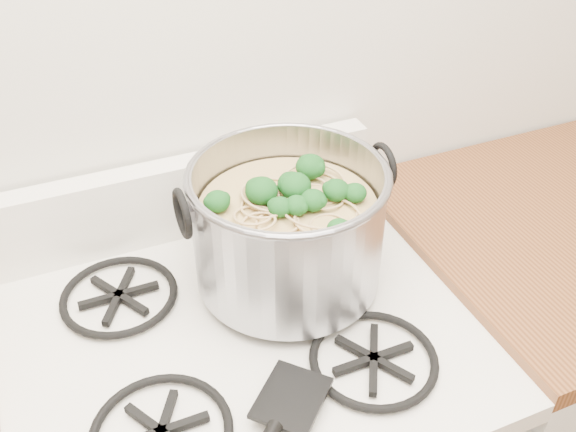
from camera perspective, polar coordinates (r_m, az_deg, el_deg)
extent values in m
plane|color=silver|center=(1.13, -11.42, 18.29)|extent=(3.60, 0.00, 3.60)
cube|color=white|center=(1.11, -4.26, -10.82)|extent=(0.76, 0.65, 0.04)
cube|color=black|center=(1.08, -4.34, -9.67)|extent=(0.60, 0.56, 0.02)
cube|color=silver|center=(1.81, 24.20, -11.26)|extent=(1.00, 0.65, 0.88)
cylinder|color=#97989F|center=(1.08, 0.00, -0.91)|extent=(0.32, 0.32, 0.22)
torus|color=#97989F|center=(1.02, 0.00, 3.68)|extent=(0.33, 0.33, 0.01)
torus|color=black|center=(1.00, -9.38, 0.21)|extent=(0.01, 0.08, 0.08)
torus|color=black|center=(1.11, 8.44, 4.46)|extent=(0.01, 0.08, 0.08)
cylinder|color=#A98A4F|center=(1.10, 0.00, -2.20)|extent=(0.30, 0.30, 0.15)
sphere|color=#134917|center=(1.05, 0.00, 1.82)|extent=(0.04, 0.04, 0.04)
sphere|color=#134917|center=(1.05, 0.00, 1.82)|extent=(0.04, 0.04, 0.04)
sphere|color=#134917|center=(1.05, 0.00, 1.82)|extent=(0.04, 0.04, 0.04)
sphere|color=#134917|center=(1.05, 0.00, 1.82)|extent=(0.04, 0.04, 0.04)
sphere|color=#134917|center=(1.05, 0.00, 1.82)|extent=(0.04, 0.04, 0.04)
sphere|color=#134917|center=(1.05, 0.00, 1.82)|extent=(0.04, 0.04, 0.04)
sphere|color=#134917|center=(1.05, 0.00, 1.82)|extent=(0.04, 0.04, 0.04)
sphere|color=#134917|center=(1.05, 0.00, 1.82)|extent=(0.04, 0.04, 0.04)
sphere|color=#134917|center=(1.05, 0.00, 1.82)|extent=(0.04, 0.04, 0.04)
sphere|color=#134917|center=(1.05, 0.00, 1.82)|extent=(0.04, 0.04, 0.04)
sphere|color=#134917|center=(1.05, 0.00, 1.82)|extent=(0.04, 0.04, 0.04)
imported|color=white|center=(1.32, 0.02, 1.69)|extent=(0.13, 0.13, 0.03)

